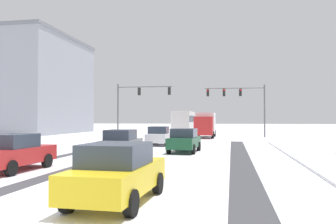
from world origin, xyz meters
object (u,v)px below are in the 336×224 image
traffic_signal_far_left (137,99)px  traffic_signal_far_right (240,98)px  box_truck_delivery (205,124)px  car_dark_green_second (184,140)px  car_grey_third (121,143)px  bus_oncoming (184,121)px  car_red_fourth (14,152)px  car_yellow_cab_fifth (117,172)px  car_white_lead (159,136)px

traffic_signal_far_left → traffic_signal_far_right: bearing=17.2°
box_truck_delivery → car_dark_green_second: bearing=-90.0°
car_grey_third → bus_oncoming: (-0.46, 31.63, 1.18)m
traffic_signal_far_right → car_dark_green_second: traffic_signal_far_right is taller
car_red_fourth → car_dark_green_second: bearing=57.5°
car_red_fourth → box_truck_delivery: box_truck_delivery is taller
traffic_signal_far_left → car_dark_green_second: 18.83m
car_yellow_cab_fifth → box_truck_delivery: box_truck_delivery is taller
car_white_lead → car_dark_green_second: bearing=-62.5°
bus_oncoming → box_truck_delivery: bearing=-67.2°
traffic_signal_far_left → car_white_lead: traffic_signal_far_left is taller
box_truck_delivery → bus_oncoming: bearing=112.8°
traffic_signal_far_left → car_dark_green_second: traffic_signal_far_left is taller
car_grey_third → box_truck_delivery: size_ratio=0.56×
car_white_lead → bus_oncoming: bearing=92.2°
car_dark_green_second → car_red_fourth: size_ratio=1.00×
car_dark_green_second → car_grey_third: size_ratio=1.01×
bus_oncoming → car_grey_third: bearing=-89.2°
car_grey_third → car_yellow_cab_fifth: (3.53, -11.01, 0.00)m
car_grey_third → car_yellow_cab_fifth: 11.57m
bus_oncoming → car_yellow_cab_fifth: bearing=-84.6°
car_red_fourth → box_truck_delivery: (6.21, 28.79, 0.82)m
bus_oncoming → traffic_signal_far_right: bearing=-44.3°
traffic_signal_far_right → car_grey_third: traffic_signal_far_right is taller
car_white_lead → car_dark_green_second: size_ratio=1.00×
car_white_lead → box_truck_delivery: size_ratio=0.56×
car_dark_green_second → car_yellow_cab_fifth: 14.34m
box_truck_delivery → traffic_signal_far_right: bearing=17.6°
car_grey_third → car_dark_green_second: bearing=44.2°
traffic_signal_far_right → car_red_fourth: 32.12m
car_red_fourth → bus_oncoming: (2.32, 38.04, 1.18)m
car_yellow_cab_fifth → car_dark_green_second: bearing=90.5°
car_yellow_cab_fifth → car_grey_third: bearing=107.8°
car_red_fourth → bus_oncoming: bearing=86.5°
car_red_fourth → bus_oncoming: size_ratio=0.38×
bus_oncoming → car_red_fourth: bearing=-93.5°
traffic_signal_far_left → car_yellow_cab_fifth: (8.14, -30.93, -3.86)m
traffic_signal_far_left → box_truck_delivery: bearing=17.0°
traffic_signal_far_right → car_grey_third: size_ratio=1.79×
traffic_signal_far_left → car_yellow_cab_fifth: bearing=-75.3°
car_white_lead → car_red_fourth: same height
bus_oncoming → box_truck_delivery: size_ratio=1.49×
car_white_lead → car_dark_green_second: (3.00, -5.77, 0.00)m
car_dark_green_second → box_truck_delivery: 19.07m
car_grey_third → bus_oncoming: bus_oncoming is taller
car_grey_third → box_truck_delivery: 22.65m
traffic_signal_far_left → car_grey_third: traffic_signal_far_left is taller
traffic_signal_far_right → car_yellow_cab_fifth: (-4.11, -34.72, -4.02)m
traffic_signal_far_left → box_truck_delivery: traffic_signal_far_left is taller
traffic_signal_far_left → car_grey_third: 20.80m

